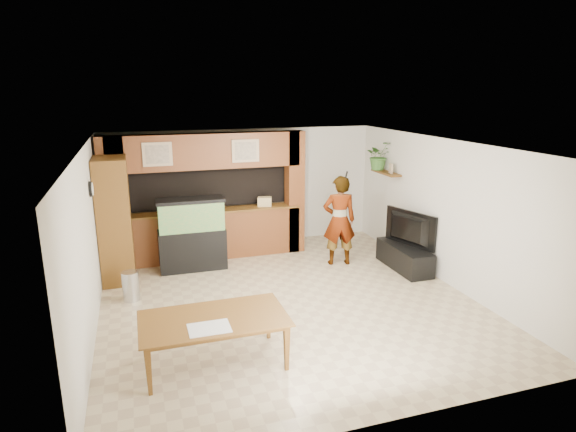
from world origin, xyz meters
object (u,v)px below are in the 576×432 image
object	(u,v)px
person	(339,220)
dining_table	(215,342)
aquarium	(192,235)
television	(406,229)
pantry_cabinet	(115,220)

from	to	relation	value
person	dining_table	world-z (taller)	person
aquarium	dining_table	size ratio (longest dim) A/B	0.77
person	dining_table	distance (m)	4.24
television	person	world-z (taller)	person
pantry_cabinet	dining_table	xyz separation A→B (m)	(1.23, -3.45, -0.81)
television	dining_table	world-z (taller)	television
pantry_cabinet	aquarium	xyz separation A→B (m)	(1.38, 0.10, -0.45)
person	dining_table	size ratio (longest dim) A/B	0.98
pantry_cabinet	person	size ratio (longest dim) A/B	1.26
television	dining_table	size ratio (longest dim) A/B	0.65
dining_table	television	bearing A→B (deg)	28.93
person	television	bearing A→B (deg)	161.48
dining_table	person	bearing A→B (deg)	44.37
television	dining_table	xyz separation A→B (m)	(-4.12, -2.29, -0.48)
pantry_cabinet	aquarium	bearing A→B (deg)	4.14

